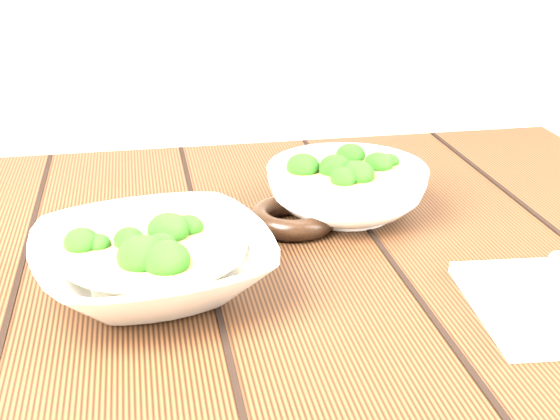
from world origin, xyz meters
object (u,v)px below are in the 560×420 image
table (226,345)px  trivet (293,217)px  soup_bowl_back (347,188)px  soup_bowl_front (153,261)px

table → trivet: 0.17m
soup_bowl_back → trivet: bearing=-158.5°
soup_bowl_front → soup_bowl_back: (0.25, 0.16, 0.00)m
table → soup_bowl_front: (-0.08, -0.07, 0.15)m
soup_bowl_front → trivet: bearing=37.0°
soup_bowl_front → soup_bowl_back: 0.29m
table → soup_bowl_front: size_ratio=4.30×
table → soup_bowl_back: 0.24m
trivet → table: bearing=-147.8°
soup_bowl_front → soup_bowl_back: bearing=32.8°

